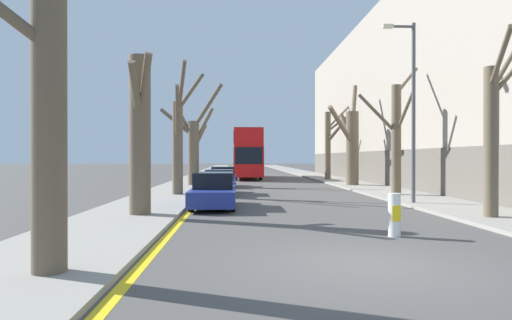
{
  "coord_description": "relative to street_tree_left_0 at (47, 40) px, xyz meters",
  "views": [
    {
      "loc": [
        -2.5,
        -8.39,
        2.0
      ],
      "look_at": [
        -0.84,
        29.94,
        1.81
      ],
      "focal_mm": 32.0,
      "sensor_mm": 36.0,
      "label": 1
    }
  ],
  "objects": [
    {
      "name": "street_tree_right_2",
      "position": [
        11.08,
        23.86,
        -0.92
      ],
      "size": [
        3.01,
        4.06,
        7.31
      ],
      "color": "brown",
      "rests_on": "ground"
    },
    {
      "name": "street_tree_right_3",
      "position": [
        11.25,
        32.0,
        -0.52
      ],
      "size": [
        2.71,
        3.6,
        6.81
      ],
      "color": "brown",
      "rests_on": "ground"
    },
    {
      "name": "building_facade_right",
      "position": [
        18.36,
        28.24,
        2.73
      ],
      "size": [
        10.08,
        46.95,
        13.31
      ],
      "color": "#9E9384",
      "rests_on": "ground"
    },
    {
      "name": "street_tree_right_1",
      "position": [
        11.26,
        15.5,
        -0.76
      ],
      "size": [
        3.67,
        2.93,
        6.92
      ],
      "color": "brown",
      "rests_on": "ground"
    },
    {
      "name": "lamp_post",
      "position": [
        10.4,
        11.28,
        0.37
      ],
      "size": [
        1.4,
        0.2,
        7.65
      ],
      "color": "#4C4F54",
      "rests_on": "ground"
    },
    {
      "name": "sidewalk_right",
      "position": [
        11.68,
        50.86,
        -3.86
      ],
      "size": [
        3.37,
        120.0,
        0.12
      ],
      "primitive_type": "cube",
      "color": "gray",
      "rests_on": "ground"
    },
    {
      "name": "street_tree_left_3",
      "position": [
        0.12,
        24.4,
        -1.04
      ],
      "size": [
        4.62,
        2.57,
        7.03
      ],
      "color": "brown",
      "rests_on": "ground"
    },
    {
      "name": "parked_car_1",
      "position": [
        2.16,
        17.44,
        -3.28
      ],
      "size": [
        1.71,
        4.53,
        1.35
      ],
      "color": "navy",
      "rests_on": "ground"
    },
    {
      "name": "ground_plane",
      "position": [
        5.56,
        0.86,
        -3.92
      ],
      "size": [
        300.0,
        300.0,
        0.0
      ],
      "primitive_type": "plane",
      "color": "#4C4947"
    },
    {
      "name": "street_tree_right_0",
      "position": [
        11.27,
        6.64,
        -1.05
      ],
      "size": [
        2.67,
        3.29,
        6.01
      ],
      "color": "brown",
      "rests_on": "ground"
    },
    {
      "name": "traffic_bollard",
      "position": [
        7.08,
        3.85,
        -3.37
      ],
      "size": [
        0.31,
        0.32,
        1.1
      ],
      "color": "white",
      "rests_on": "ground"
    },
    {
      "name": "parked_car_0",
      "position": [
        2.16,
        10.85,
        -3.25
      ],
      "size": [
        1.75,
        4.59,
        1.41
      ],
      "color": "navy",
      "rests_on": "ground"
    },
    {
      "name": "street_tree_left_2",
      "position": [
        0.09,
        16.04,
        -1.02
      ],
      "size": [
        1.7,
        2.43,
        6.69
      ],
      "color": "brown",
      "rests_on": "ground"
    },
    {
      "name": "street_tree_left_1",
      "position": [
        -0.15,
        7.8,
        -1.04
      ],
      "size": [
        1.34,
        2.6,
        5.4
      ],
      "color": "brown",
      "rests_on": "ground"
    },
    {
      "name": "parked_car_2",
      "position": [
        2.16,
        23.88,
        -3.26
      ],
      "size": [
        1.76,
        4.14,
        1.38
      ],
      "color": "navy",
      "rests_on": "ground"
    },
    {
      "name": "street_tree_left_0",
      "position": [
        0.0,
        0.0,
        0.0
      ],
      "size": [
        3.34,
        4.61,
        8.69
      ],
      "color": "brown",
      "rests_on": "ground"
    },
    {
      "name": "sidewalk_left",
      "position": [
        -0.56,
        50.86,
        -3.86
      ],
      "size": [
        3.37,
        120.0,
        0.12
      ],
      "primitive_type": "cube",
      "color": "gray",
      "rests_on": "ground"
    },
    {
      "name": "kerb_line_stripe",
      "position": [
        1.31,
        50.86,
        -3.91
      ],
      "size": [
        0.24,
        120.0,
        0.01
      ],
      "primitive_type": "cube",
      "color": "yellow",
      "rests_on": "ground"
    },
    {
      "name": "double_decker_bus",
      "position": [
        4.12,
        36.74,
        -1.31
      ],
      "size": [
        2.59,
        11.91,
        4.59
      ],
      "color": "red",
      "rests_on": "ground"
    }
  ]
}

